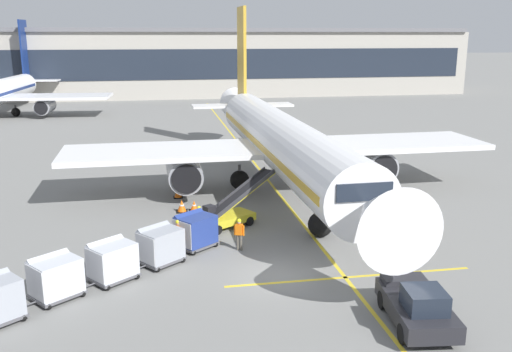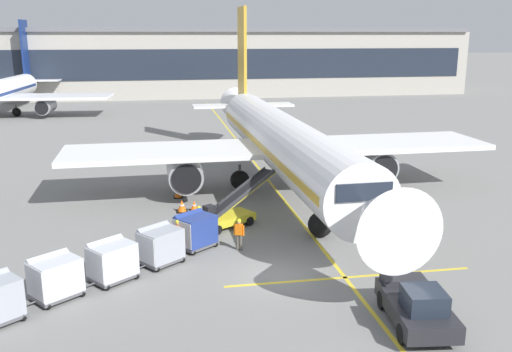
{
  "view_description": "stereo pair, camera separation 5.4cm",
  "coord_description": "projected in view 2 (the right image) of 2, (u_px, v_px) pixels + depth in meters",
  "views": [
    {
      "loc": [
        -5.3,
        -24.04,
        11.12
      ],
      "look_at": [
        0.35,
        7.43,
        3.01
      ],
      "focal_mm": 39.33,
      "sensor_mm": 36.0,
      "label": 1
    },
    {
      "loc": [
        -5.25,
        -24.05,
        11.12
      ],
      "look_at": [
        0.35,
        7.43,
        3.01
      ],
      "focal_mm": 39.33,
      "sensor_mm": 36.0,
      "label": 2
    }
  ],
  "objects": [
    {
      "name": "ground_plane",
      "position": [
        276.0,
        276.0,
        26.57
      ],
      "size": [
        600.0,
        600.0,
        0.0
      ],
      "primitive_type": "plane",
      "color": "slate"
    },
    {
      "name": "parked_airplane",
      "position": [
        280.0,
        141.0,
        40.2
      ],
      "size": [
        30.58,
        40.34,
        13.66
      ],
      "color": "white",
      "rests_on": "ground"
    },
    {
      "name": "belt_loader",
      "position": [
        229.0,
        212.0,
        33.27
      ],
      "size": [
        5.18,
        3.79,
        3.05
      ],
      "color": "gold",
      "rests_on": "ground"
    },
    {
      "name": "baggage_cart_lead",
      "position": [
        195.0,
        230.0,
        29.82
      ],
      "size": [
        2.64,
        2.49,
        1.91
      ],
      "color": "#515156",
      "rests_on": "ground"
    },
    {
      "name": "baggage_cart_second",
      "position": [
        160.0,
        244.0,
        27.76
      ],
      "size": [
        2.64,
        2.49,
        1.91
      ],
      "color": "#515156",
      "rests_on": "ground"
    },
    {
      "name": "baggage_cart_third",
      "position": [
        112.0,
        260.0,
        25.84
      ],
      "size": [
        2.64,
        2.49,
        1.91
      ],
      "color": "#515156",
      "rests_on": "ground"
    },
    {
      "name": "baggage_cart_fourth",
      "position": [
        55.0,
        276.0,
        24.09
      ],
      "size": [
        2.64,
        2.49,
        1.91
      ],
      "color": "#515156",
      "rests_on": "ground"
    },
    {
      "name": "pushback_tug",
      "position": [
        417.0,
        306.0,
        21.86
      ],
      "size": [
        2.6,
        4.62,
        1.83
      ],
      "color": "#232328",
      "rests_on": "ground"
    },
    {
      "name": "ground_crew_by_loader",
      "position": [
        199.0,
        219.0,
        31.65
      ],
      "size": [
        0.37,
        0.53,
        1.74
      ],
      "color": "#333847",
      "rests_on": "ground"
    },
    {
      "name": "ground_crew_by_carts",
      "position": [
        178.0,
        233.0,
        29.3
      ],
      "size": [
        0.27,
        0.57,
        1.74
      ],
      "color": "#333847",
      "rests_on": "ground"
    },
    {
      "name": "ground_crew_marshaller",
      "position": [
        239.0,
        232.0,
        29.49
      ],
      "size": [
        0.53,
        0.37,
        1.74
      ],
      "color": "#514C42",
      "rests_on": "ground"
    },
    {
      "name": "safety_cone_engine_keepout",
      "position": [
        182.0,
        206.0,
        36.01
      ],
      "size": [
        0.71,
        0.71,
        0.79
      ],
      "color": "black",
      "rests_on": "ground"
    },
    {
      "name": "safety_cone_wingtip",
      "position": [
        194.0,
        206.0,
        36.17
      ],
      "size": [
        0.62,
        0.62,
        0.7
      ],
      "color": "black",
      "rests_on": "ground"
    },
    {
      "name": "safety_cone_nose_mark",
      "position": [
        178.0,
        192.0,
        39.18
      ],
      "size": [
        0.67,
        0.67,
        0.75
      ],
      "color": "black",
      "rests_on": "ground"
    },
    {
      "name": "apron_guidance_line_lead_in",
      "position": [
        278.0,
        193.0,
        40.38
      ],
      "size": [
        0.2,
        110.0,
        0.01
      ],
      "color": "yellow",
      "rests_on": "ground"
    },
    {
      "name": "apron_guidance_line_stop_bar",
      "position": [
        350.0,
        277.0,
        26.4
      ],
      "size": [
        12.0,
        0.2,
        0.01
      ],
      "color": "yellow",
      "rests_on": "ground"
    },
    {
      "name": "terminal_building",
      "position": [
        110.0,
        62.0,
        103.96
      ],
      "size": [
        132.62,
        20.82,
        12.18
      ],
      "color": "#A8A399",
      "rests_on": "ground"
    }
  ]
}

